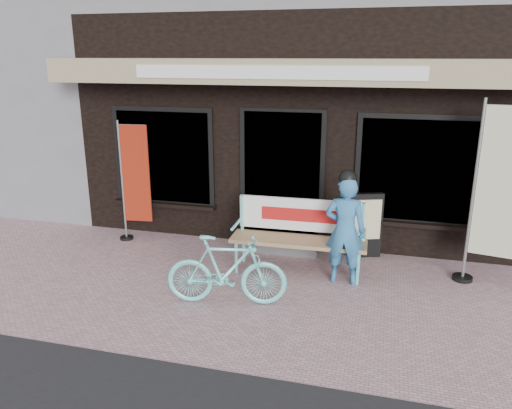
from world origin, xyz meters
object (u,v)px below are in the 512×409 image
(person, at_px, (345,228))
(nobori_cream, at_px, (495,193))
(nobori_red, at_px, (134,180))
(menu_stand, at_px, (365,225))
(bicycle, at_px, (227,270))
(bench, at_px, (299,230))

(person, height_order, nobori_cream, nobori_cream)
(nobori_red, distance_m, menu_stand, 3.74)
(nobori_red, xyz_separation_m, menu_stand, (3.70, 0.22, -0.51))
(bicycle, distance_m, nobori_cream, 3.57)
(bicycle, bearing_deg, person, -63.95)
(bench, height_order, nobori_red, nobori_red)
(bicycle, bearing_deg, nobori_cream, -76.44)
(nobori_red, relative_size, menu_stand, 1.98)
(bicycle, relative_size, menu_stand, 1.48)
(bench, height_order, nobori_cream, nobori_cream)
(bicycle, bearing_deg, nobori_red, 40.18)
(nobori_cream, bearing_deg, bicycle, -144.19)
(person, height_order, menu_stand, person)
(bench, distance_m, bicycle, 1.42)
(nobori_cream, bearing_deg, bench, -164.17)
(bench, bearing_deg, person, -22.45)
(bench, distance_m, menu_stand, 1.15)
(bench, xyz_separation_m, person, (0.65, -0.25, 0.17))
(menu_stand, bearing_deg, bicycle, -148.45)
(person, bearing_deg, bench, 160.20)
(nobori_red, distance_m, nobori_cream, 5.32)
(bicycle, height_order, menu_stand, menu_stand)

